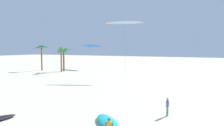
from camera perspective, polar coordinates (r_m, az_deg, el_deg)
The scene contains 7 objects.
palm_tree_0 at distance 56.92m, azimuth -12.97°, elevation 2.90°, with size 3.95×3.98×6.29m.
palm_tree_1 at distance 60.39m, azimuth -18.53°, elevation 3.53°, with size 4.39×4.03×6.94m.
palm_tree_2 at distance 54.90m, azimuth -13.59°, elevation 2.84°, with size 3.17×3.21×6.39m.
flying_kite_3 at distance 63.84m, azimuth -5.61°, elevation 4.58°, with size 7.95×7.25×7.29m.
flying_kite_4 at distance 43.98m, azimuth 3.38°, elevation 10.86°, with size 8.06×6.61×11.71m.
grounded_kite_1 at distance 17.22m, azimuth -1.13°, elevation -15.71°, with size 3.88×3.86×0.42m.
person_foreground_walker at distance 19.71m, azimuth 14.78°, elevation -11.22°, with size 0.22×0.51×1.63m.
Camera 1 is at (12.24, 1.92, 6.02)m, focal length 33.76 mm.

